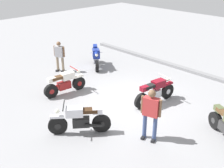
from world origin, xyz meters
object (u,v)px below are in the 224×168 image
at_px(motorcycle_cream_vintage, 65,83).
at_px(motorcycle_blue_sportbike, 96,56).
at_px(motorcycle_maroon_cruiser, 155,91).
at_px(person_in_gray_shirt, 59,55).
at_px(motorcycle_silver_cruiser, 80,119).
at_px(person_in_red_shirt, 151,112).

distance_m(motorcycle_cream_vintage, motorcycle_blue_sportbike, 3.43).
distance_m(motorcycle_maroon_cruiser, person_in_gray_shirt, 5.63).
bearing_deg(motorcycle_blue_sportbike, person_in_gray_shirt, -77.89).
distance_m(motorcycle_cream_vintage, person_in_gray_shirt, 2.71).
distance_m(motorcycle_silver_cruiser, person_in_gray_shirt, 5.82).
xyz_separation_m(motorcycle_cream_vintage, person_in_red_shirt, (4.63, 0.02, 0.53)).
bearing_deg(person_in_gray_shirt, motorcycle_silver_cruiser, 37.09).
bearing_deg(motorcycle_maroon_cruiser, motorcycle_blue_sportbike, 85.99).
bearing_deg(motorcycle_silver_cruiser, motorcycle_maroon_cruiser, -148.10).
bearing_deg(motorcycle_maroon_cruiser, person_in_gray_shirt, 105.50).
distance_m(motorcycle_maroon_cruiser, person_in_red_shirt, 2.53).
height_order(motorcycle_cream_vintage, motorcycle_silver_cruiser, motorcycle_silver_cruiser).
height_order(motorcycle_blue_sportbike, person_in_red_shirt, person_in_red_shirt).
relative_size(motorcycle_cream_vintage, person_in_gray_shirt, 1.23).
bearing_deg(person_in_gray_shirt, motorcycle_blue_sportbike, 129.57).
relative_size(motorcycle_blue_sportbike, person_in_red_shirt, 0.94).
bearing_deg(motorcycle_maroon_cruiser, person_in_red_shirt, -137.99).
bearing_deg(person_in_gray_shirt, motorcycle_maroon_cruiser, 72.54).
bearing_deg(person_in_red_shirt, motorcycle_maroon_cruiser, -163.66).
relative_size(motorcycle_maroon_cruiser, motorcycle_blue_sportbike, 1.26).
bearing_deg(motorcycle_silver_cruiser, person_in_red_shirt, 166.55).
height_order(motorcycle_silver_cruiser, person_in_gray_shirt, person_in_gray_shirt).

